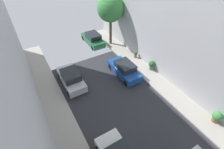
{
  "coord_description": "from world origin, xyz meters",
  "views": [
    {
      "loc": [
        -5.48,
        0.01,
        11.85
      ],
      "look_at": [
        1.26,
        11.42,
        0.5
      ],
      "focal_mm": 26.71,
      "sensor_mm": 36.0,
      "label": 1
    }
  ],
  "objects": [
    {
      "name": "street_tree_1",
      "position": [
        4.72,
        17.63,
        4.85
      ],
      "size": [
        3.26,
        3.26,
        6.37
      ],
      "color": "brown",
      "rests_on": "sidewalk_right"
    },
    {
      "name": "potted_plant_0",
      "position": [
        5.74,
        10.35,
        0.76
      ],
      "size": [
        0.73,
        0.73,
        1.06
      ],
      "color": "slate",
      "rests_on": "sidewalk_right"
    },
    {
      "name": "parked_car_left_4",
      "position": [
        -2.7,
        12.78,
        0.72
      ],
      "size": [
        1.78,
        4.2,
        1.57
      ],
      "color": "silver",
      "rests_on": "ground"
    },
    {
      "name": "potted_plant_1",
      "position": [
        5.69,
        2.52,
        0.74
      ],
      "size": [
        0.76,
        0.76,
        1.05
      ],
      "color": "brown",
      "rests_on": "sidewalk_right"
    },
    {
      "name": "potted_plant_2",
      "position": [
        5.62,
        13.16,
        0.57
      ],
      "size": [
        0.44,
        0.44,
        0.77
      ],
      "color": "brown",
      "rests_on": "sidewalk_right"
    },
    {
      "name": "parked_car_right_3",
      "position": [
        2.7,
        11.26,
        0.72
      ],
      "size": [
        1.78,
        4.2,
        1.57
      ],
      "color": "#194799",
      "rests_on": "ground"
    },
    {
      "name": "parked_car_right_4",
      "position": [
        2.7,
        18.95,
        0.72
      ],
      "size": [
        1.78,
        4.2,
        1.57
      ],
      "color": "#1E6638",
      "rests_on": "ground"
    }
  ]
}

